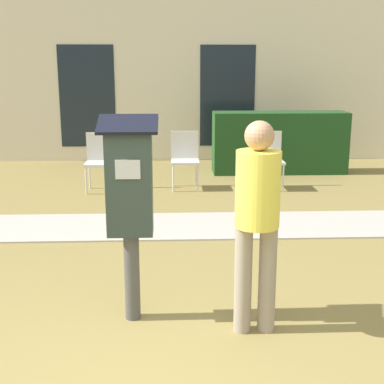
# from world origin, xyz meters

# --- Properties ---
(sidewalk) EXTENTS (12.00, 1.10, 0.02)m
(sidewalk) POSITION_xyz_m (0.00, 3.39, 0.01)
(sidewalk) COLOR #B7B2A8
(sidewalk) RESTS_ON ground
(building_facade) EXTENTS (10.00, 0.26, 3.20)m
(building_facade) POSITION_xyz_m (0.00, 8.08, 1.60)
(building_facade) COLOR beige
(building_facade) RESTS_ON ground
(parking_meter) EXTENTS (0.44, 0.31, 1.59)m
(parking_meter) POSITION_xyz_m (-0.07, 1.00, 1.02)
(parking_meter) COLOR #4C4C4C
(parking_meter) RESTS_ON ground
(person_standing) EXTENTS (0.32, 0.32, 1.58)m
(person_standing) POSITION_xyz_m (0.85, 0.76, 0.93)
(person_standing) COLOR gray
(person_standing) RESTS_ON ground
(outdoor_chair_left) EXTENTS (0.44, 0.44, 0.90)m
(outdoor_chair_left) POSITION_xyz_m (-0.86, 5.39, 0.53)
(outdoor_chair_left) COLOR silver
(outdoor_chair_left) RESTS_ON ground
(outdoor_chair_middle) EXTENTS (0.44, 0.44, 0.90)m
(outdoor_chair_middle) POSITION_xyz_m (0.47, 5.50, 0.53)
(outdoor_chair_middle) COLOR silver
(outdoor_chair_middle) RESTS_ON ground
(outdoor_chair_right) EXTENTS (0.44, 0.44, 0.90)m
(outdoor_chair_right) POSITION_xyz_m (1.80, 5.44, 0.53)
(outdoor_chair_right) COLOR silver
(outdoor_chair_right) RESTS_ON ground
(hedge_row) EXTENTS (2.40, 0.60, 1.10)m
(hedge_row) POSITION_xyz_m (2.22, 6.65, 0.55)
(hedge_row) COLOR #1E471E
(hedge_row) RESTS_ON ground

